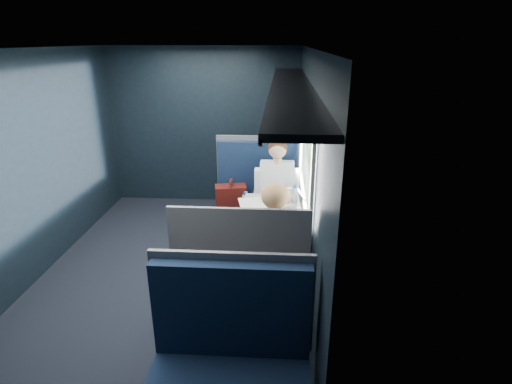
# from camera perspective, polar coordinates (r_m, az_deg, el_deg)

# --- Properties ---
(ground) EXTENTS (2.80, 4.20, 0.01)m
(ground) POSITION_cam_1_polar(r_m,az_deg,el_deg) (4.55, -11.60, -11.04)
(ground) COLOR black
(room_shell) EXTENTS (3.00, 4.40, 2.40)m
(room_shell) POSITION_cam_1_polar(r_m,az_deg,el_deg) (3.98, -12.82, 7.41)
(room_shell) COLOR black
(room_shell) RESTS_ON ground
(table) EXTENTS (0.62, 1.00, 0.74)m
(table) POSITION_cam_1_polar(r_m,az_deg,el_deg) (4.09, 1.86, -3.80)
(table) COLOR #54565E
(table) RESTS_ON ground
(seat_bay_near) EXTENTS (1.04, 0.62, 1.26)m
(seat_bay_near) POSITION_cam_1_polar(r_m,az_deg,el_deg) (4.99, -0.14, -2.06)
(seat_bay_near) COLOR black
(seat_bay_near) RESTS_ON ground
(seat_bay_far) EXTENTS (1.04, 0.62, 1.26)m
(seat_bay_far) POSITION_cam_1_polar(r_m,az_deg,el_deg) (3.46, -1.80, -13.57)
(seat_bay_far) COLOR black
(seat_bay_far) RESTS_ON ground
(seat_row_front) EXTENTS (1.04, 0.51, 1.16)m
(seat_row_front) POSITION_cam_1_polar(r_m,az_deg,el_deg) (5.85, 0.63, 1.34)
(seat_row_front) COLOR black
(seat_row_front) RESTS_ON ground
(seat_row_back) EXTENTS (1.04, 0.51, 1.16)m
(seat_row_back) POSITION_cam_1_polar(r_m,az_deg,el_deg) (2.76, -3.76, -24.53)
(seat_row_back) COLOR black
(seat_row_back) RESTS_ON ground
(man) EXTENTS (0.53, 0.56, 1.32)m
(man) POSITION_cam_1_polar(r_m,az_deg,el_deg) (4.71, 2.97, 0.35)
(man) COLOR black
(man) RESTS_ON ground
(woman) EXTENTS (0.53, 0.56, 1.32)m
(woman) POSITION_cam_1_polar(r_m,az_deg,el_deg) (3.42, 2.61, -7.79)
(woman) COLOR black
(woman) RESTS_ON ground
(papers) EXTENTS (0.62, 0.78, 0.01)m
(papers) POSITION_cam_1_polar(r_m,az_deg,el_deg) (4.10, 1.26, -2.50)
(papers) COLOR white
(papers) RESTS_ON table
(laptop) EXTENTS (0.28, 0.34, 0.22)m
(laptop) POSITION_cam_1_polar(r_m,az_deg,el_deg) (4.00, 5.86, -2.28)
(laptop) COLOR silver
(laptop) RESTS_ON table
(bottle_small) EXTENTS (0.06, 0.06, 0.20)m
(bottle_small) POSITION_cam_1_polar(r_m,az_deg,el_deg) (4.27, 5.58, -0.39)
(bottle_small) COLOR silver
(bottle_small) RESTS_ON table
(cup) EXTENTS (0.08, 0.08, 0.10)m
(cup) POSITION_cam_1_polar(r_m,az_deg,el_deg) (4.44, 4.81, -0.03)
(cup) COLOR white
(cup) RESTS_ON table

